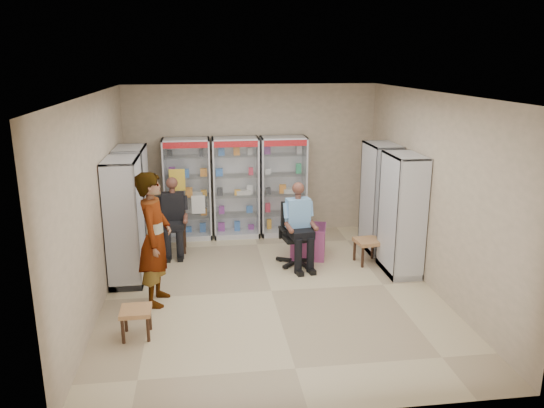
{
  "coord_description": "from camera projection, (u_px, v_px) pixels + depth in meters",
  "views": [
    {
      "loc": [
        -0.98,
        -7.49,
        3.47
      ],
      "look_at": [
        0.1,
        0.7,
        1.2
      ],
      "focal_mm": 35.0,
      "sensor_mm": 36.0,
      "label": 1
    }
  ],
  "objects": [
    {
      "name": "cabinet_back_mid",
      "position": [
        236.0,
        188.0,
        10.5
      ],
      "size": [
        0.9,
        0.5,
        2.0
      ],
      "primitive_type": "cube",
      "color": "#A4A6AB",
      "rests_on": "floor"
    },
    {
      "name": "floor",
      "position": [
        271.0,
        291.0,
        8.2
      ],
      "size": [
        6.0,
        6.0,
        0.0
      ],
      "primitive_type": "plane",
      "color": "#C3B087",
      "rests_on": "ground"
    },
    {
      "name": "room_shell",
      "position": [
        271.0,
        166.0,
        7.68
      ],
      "size": [
        5.02,
        6.02,
        3.01
      ],
      "color": "#C1AA8F",
      "rests_on": "ground"
    },
    {
      "name": "cabinet_left_far",
      "position": [
        133.0,
        203.0,
        9.38
      ],
      "size": [
        0.9,
        0.5,
        2.0
      ],
      "primitive_type": "cube",
      "rotation": [
        0.0,
        0.0,
        -1.57
      ],
      "color": "#A8ABB0",
      "rests_on": "floor"
    },
    {
      "name": "wooden_chair",
      "position": [
        174.0,
        227.0,
        9.79
      ],
      "size": [
        0.42,
        0.42,
        0.94
      ],
      "primitive_type": "cube",
      "color": "black",
      "rests_on": "floor"
    },
    {
      "name": "cabinet_right_far",
      "position": [
        380.0,
        198.0,
        9.75
      ],
      "size": [
        0.9,
        0.5,
        2.0
      ],
      "primitive_type": "cube",
      "rotation": [
        0.0,
        0.0,
        1.57
      ],
      "color": "#ADB0B4",
      "rests_on": "floor"
    },
    {
      "name": "office_chair",
      "position": [
        297.0,
        234.0,
        9.16
      ],
      "size": [
        0.67,
        0.67,
        1.09
      ],
      "primitive_type": "cube",
      "rotation": [
        0.0,
        0.0,
        0.15
      ],
      "color": "black",
      "rests_on": "floor"
    },
    {
      "name": "cabinet_back_right",
      "position": [
        283.0,
        186.0,
        10.62
      ],
      "size": [
        0.9,
        0.5,
        2.0
      ],
      "primitive_type": "cube",
      "color": "silver",
      "rests_on": "floor"
    },
    {
      "name": "standing_man",
      "position": [
        155.0,
        239.0,
        7.58
      ],
      "size": [
        0.57,
        0.77,
        1.96
      ],
      "primitive_type": "imported",
      "rotation": [
        0.0,
        0.0,
        1.43
      ],
      "color": "gray",
      "rests_on": "floor"
    },
    {
      "name": "woven_stool_b",
      "position": [
        137.0,
        323.0,
        6.81
      ],
      "size": [
        0.39,
        0.39,
        0.39
      ],
      "primitive_type": "cube",
      "rotation": [
        0.0,
        0.0,
        0.02
      ],
      "color": "#A27044",
      "rests_on": "floor"
    },
    {
      "name": "seated_shopkeeper",
      "position": [
        297.0,
        227.0,
        9.08
      ],
      "size": [
        0.54,
        0.69,
        1.38
      ],
      "primitive_type": null,
      "rotation": [
        0.0,
        0.0,
        0.15
      ],
      "color": "#78ABEE",
      "rests_on": "floor"
    },
    {
      "name": "pink_trunk",
      "position": [
        308.0,
        241.0,
        9.56
      ],
      "size": [
        0.73,
        0.71,
        0.58
      ],
      "primitive_type": "cube",
      "rotation": [
        0.0,
        0.0,
        -0.26
      ],
      "color": "#A0406B",
      "rests_on": "floor"
    },
    {
      "name": "cabinet_right_near",
      "position": [
        402.0,
        215.0,
        8.7
      ],
      "size": [
        0.9,
        0.5,
        2.0
      ],
      "primitive_type": "cube",
      "rotation": [
        0.0,
        0.0,
        1.57
      ],
      "color": "silver",
      "rests_on": "floor"
    },
    {
      "name": "seated_customer",
      "position": [
        174.0,
        217.0,
        9.69
      ],
      "size": [
        0.44,
        0.6,
        1.34
      ],
      "primitive_type": null,
      "color": "black",
      "rests_on": "floor"
    },
    {
      "name": "tea_glass",
      "position": [
        309.0,
        224.0,
        9.42
      ],
      "size": [
        0.07,
        0.07,
        0.11
      ],
      "primitive_type": "cylinder",
      "color": "#633108",
      "rests_on": "pink_trunk"
    },
    {
      "name": "cabinet_left_near",
      "position": [
        125.0,
        222.0,
        8.32
      ],
      "size": [
        0.9,
        0.5,
        2.0
      ],
      "primitive_type": "cube",
      "rotation": [
        0.0,
        0.0,
        -1.57
      ],
      "color": "#A8A9AF",
      "rests_on": "floor"
    },
    {
      "name": "woven_stool_a",
      "position": [
        368.0,
        251.0,
        9.28
      ],
      "size": [
        0.48,
        0.48,
        0.43
      ],
      "primitive_type": "cube",
      "rotation": [
        0.0,
        0.0,
        0.13
      ],
      "color": "#AC7E48",
      "rests_on": "floor"
    },
    {
      "name": "cabinet_back_left",
      "position": [
        188.0,
        189.0,
        10.38
      ],
      "size": [
        0.9,
        0.5,
        2.0
      ],
      "primitive_type": "cube",
      "color": "silver",
      "rests_on": "floor"
    }
  ]
}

